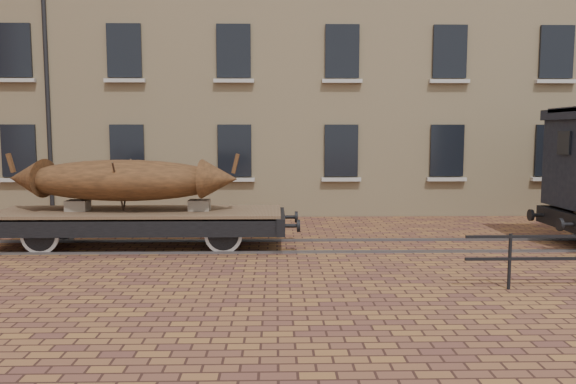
{
  "coord_description": "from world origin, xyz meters",
  "views": [
    {
      "loc": [
        -1.14,
        -13.48,
        2.77
      ],
      "look_at": [
        -0.85,
        0.5,
        1.3
      ],
      "focal_mm": 35.0,
      "sensor_mm": 36.0,
      "label": 1
    }
  ],
  "objects": [
    {
      "name": "flatcar_wagon",
      "position": [
        -4.46,
        0.0,
        0.73
      ],
      "size": [
        7.73,
        2.1,
        1.17
      ],
      "color": "brown",
      "rests_on": "ground"
    },
    {
      "name": "ground",
      "position": [
        0.0,
        0.0,
        0.0
      ],
      "size": [
        90.0,
        90.0,
        0.0
      ],
      "primitive_type": "plane",
      "color": "#553027"
    },
    {
      "name": "warehouse_cream",
      "position": [
        3.0,
        9.99,
        7.0
      ],
      "size": [
        40.0,
        10.19,
        14.0
      ],
      "color": "#DEBE8A",
      "rests_on": "ground"
    },
    {
      "name": "iron_boat",
      "position": [
        -4.83,
        0.0,
        1.65
      ],
      "size": [
        5.65,
        1.86,
        1.39
      ],
      "color": "brown",
      "rests_on": "flatcar_wagon"
    },
    {
      "name": "rail_track",
      "position": [
        0.0,
        0.0,
        0.03
      ],
      "size": [
        30.0,
        1.52,
        0.06
      ],
      "color": "#59595E",
      "rests_on": "ground"
    }
  ]
}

